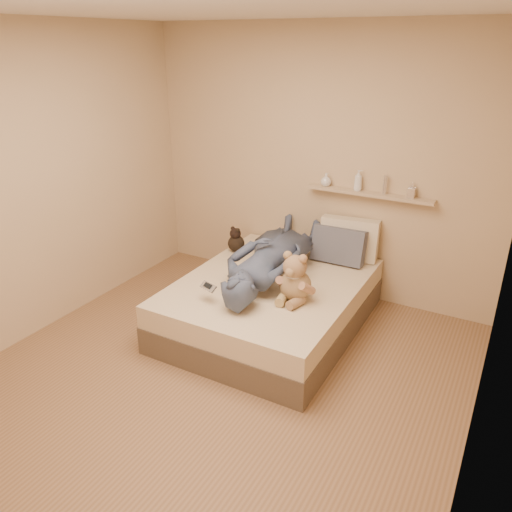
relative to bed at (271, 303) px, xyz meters
The scene contains 10 objects.
room 1.42m from the bed, 90.00° to the right, with size 3.80×3.80×3.80m.
bed is the anchor object (origin of this frame).
game_console 0.74m from the bed, 115.43° to the right, with size 0.16×0.10×0.05m.
teddy_bear 0.56m from the bed, 34.15° to the right, with size 0.35×0.34×0.43m.
dark_plush 0.84m from the bed, 145.29° to the left, with size 0.17×0.17×0.26m.
pillow_cream 1.02m from the bed, 63.23° to the left, with size 0.55×0.16×0.40m, color beige.
pillow_grey 0.88m from the bed, 62.00° to the left, with size 0.50×0.14×0.34m, color slate.
person 0.44m from the bed, 120.21° to the left, with size 0.60×1.65×0.39m, color #434B6A.
wall_shelf 1.38m from the bed, 58.82° to the left, with size 1.20×0.12×0.03m, color tan.
shelf_bottles 1.39m from the bed, 65.41° to the left, with size 0.90×0.11×0.20m.
Camera 1 is at (1.81, -2.62, 2.42)m, focal length 35.00 mm.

